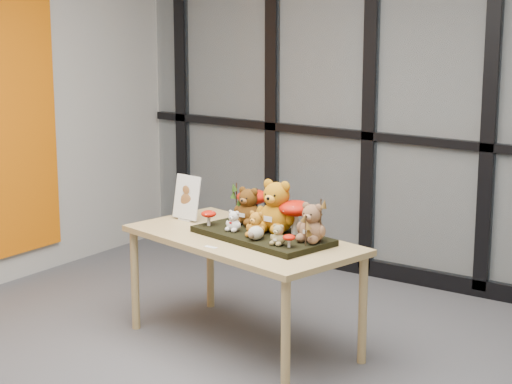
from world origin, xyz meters
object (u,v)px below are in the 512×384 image
Objects in this scene: diorama_tray at (262,236)px; mushroom_back_right at (295,216)px; bear_tan_back at (312,220)px; display_table at (243,248)px; mushroom_back_left at (253,204)px; mushroom_front_right at (289,240)px; mushroom_front_left at (209,217)px; bear_brown_medium at (248,204)px; bear_small_yellow at (256,223)px; plush_cream_hedgehog at (256,232)px; sign_holder at (187,200)px; bear_beige_small at (278,233)px; bear_white_bow at (234,220)px; bear_pooh_yellow at (277,203)px.

diorama_tray is 3.82× the size of mushroom_back_right.
diorama_tray is at bearing -166.71° from bear_tan_back.
mushroom_back_left reaches higher than display_table.
mushroom_front_left is at bearing 168.76° from mushroom_front_right.
mushroom_back_right is at bearing 7.62° from bear_brown_medium.
plush_cream_hedgehog is (0.04, -0.05, -0.04)m from bear_small_yellow.
bear_beige_small is at bearing -12.39° from sign_holder.
mushroom_back_left reaches higher than bear_beige_small.
diorama_tray is 0.19m from bear_white_bow.
bear_pooh_yellow reaches higher than bear_white_bow.
mushroom_back_right is (0.11, 0.24, 0.06)m from plush_cream_hedgehog.
bear_white_bow is 0.63× the size of mushroom_back_left.
bear_white_bow is (-0.18, 0.03, -0.01)m from bear_small_yellow.
bear_small_yellow is 0.39m from mushroom_front_left.
bear_beige_small is 0.08m from mushroom_front_right.
bear_brown_medium is at bearing 159.20° from diorama_tray.
diorama_tray is at bearing -113.26° from bear_pooh_yellow.
mushroom_back_right reaches higher than display_table.
mushroom_back_right is (-0.05, 0.25, 0.04)m from bear_beige_small.
bear_white_bow is 0.20m from mushroom_front_left.
display_table is 6.39× the size of bear_tan_back.
mushroom_front_left is (-0.41, -0.11, -0.12)m from bear_pooh_yellow.
diorama_tray is 0.26m from bear_brown_medium.
bear_tan_back reaches higher than display_table.
mushroom_back_right is at bearing 14.08° from mushroom_front_left.
bear_tan_back is at bearing 13.29° from diorama_tray.
bear_small_yellow is at bearing 1.99° from bear_white_bow.
bear_white_bow is at bearing -147.42° from diorama_tray.
mushroom_back_left is at bearing 164.02° from mushroom_back_right.
bear_brown_medium is at bearing -179.02° from bear_pooh_yellow.
bear_beige_small reaches higher than mushroom_front_right.
display_table is 0.50m from bear_tan_back.
display_table is 11.40× the size of bear_white_bow.
sign_holder is at bearing 175.94° from bear_small_yellow.
mushroom_back_left is at bearing 57.45° from mushroom_front_left.
sign_holder reaches higher than display_table.
diorama_tray is 10.37× the size of mushroom_front_right.
sign_holder is (-0.43, -0.10, -0.01)m from mushroom_back_left.
display_table is at bearing -163.20° from bear_tan_back.
bear_white_bow is at bearing -71.01° from bear_brown_medium.
bear_small_yellow reaches higher than mushroom_front_right.
bear_white_bow is 0.27m from mushroom_back_left.
bear_pooh_yellow is at bearing 91.62° from bear_small_yellow.
bear_tan_back reaches higher than bear_small_yellow.
mushroom_front_right is (0.50, -0.37, -0.07)m from mushroom_back_left.
bear_small_yellow is at bearing -7.56° from mushroom_front_left.
bear_brown_medium is (-0.23, 0.05, -0.04)m from bear_pooh_yellow.
sign_holder is at bearing -165.68° from bear_brown_medium.
display_table is 0.37m from mushroom_back_right.
bear_pooh_yellow reaches higher than bear_beige_small.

